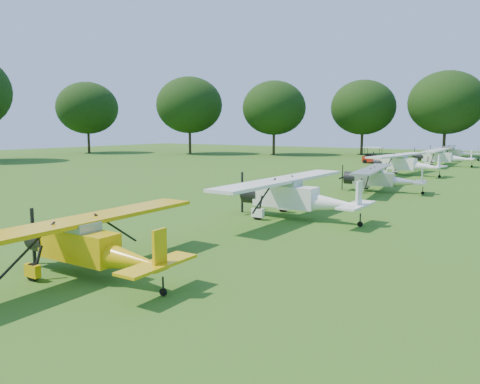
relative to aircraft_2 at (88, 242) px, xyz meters
The scene contains 9 objects.
ground 10.38m from the aircraft_2, 89.30° to the left, with size 160.00×160.00×0.00m, color #255816.
tree_belt 13.10m from the aircraft_2, 70.57° to the left, with size 137.36×130.27×14.52m.
aircraft_2 is the anchor object (origin of this frame).
aircraft_3 11.77m from the aircraft_2, 85.18° to the left, with size 6.91×10.98×2.17m.
aircraft_4 23.81m from the aircraft_2, 86.19° to the left, with size 5.85×9.28×1.82m.
aircraft_5 36.61m from the aircraft_2, 90.11° to the left, with size 6.84×10.86×2.13m.
aircraft_6 49.74m from the aircraft_2, 89.01° to the left, with size 6.64×10.55×2.08m.
aircraft_7 61.50m from the aircraft_2, 89.81° to the left, with size 6.49×10.32×2.03m.
golf_cart 50.08m from the aircraft_2, 98.28° to the left, with size 2.43×1.55×2.04m.
Camera 1 is at (11.30, -19.26, 4.55)m, focal length 35.00 mm.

